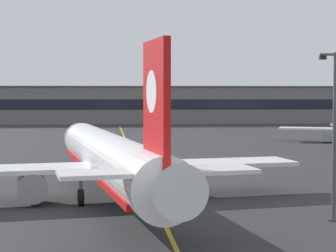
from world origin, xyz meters
The scene contains 6 objects.
ground_plane centered at (0.00, 0.00, 0.00)m, with size 400.00×400.00×0.00m, color #2D2D30.
taxiway_centreline centered at (0.00, 30.00, 0.00)m, with size 0.30×180.00×0.01m, color yellow.
airliner_foreground centered at (-2.84, 12.35, 3.37)m, with size 32.33×41.25×11.65m.
apron_lamp_post centered at (12.58, 3.49, 6.01)m, with size 2.24×0.90×11.43m.
safety_cone_by_nose_gear centered at (-2.13, 28.10, 0.26)m, with size 0.44×0.44×0.55m.
terminal_building centered at (8.95, 136.91, 5.32)m, with size 164.56×12.40×10.62m.
Camera 1 is at (-1.47, -36.79, 8.70)m, focal length 65.12 mm.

